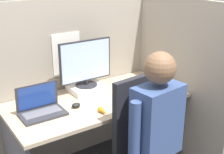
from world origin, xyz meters
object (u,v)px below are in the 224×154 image
at_px(paper_box, 87,88).
at_px(monitor, 86,63).
at_px(laptop, 41,108).
at_px(stapler, 163,83).
at_px(carrot_toy, 103,111).
at_px(office_chair, 146,149).
at_px(person, 161,132).

distance_m(paper_box, monitor, 0.24).
distance_m(laptop, stapler, 1.18).
bearing_deg(carrot_toy, office_chair, -62.93).
xyz_separation_m(stapler, person, (-0.63, -0.67, 0.01)).
height_order(paper_box, office_chair, office_chair).
distance_m(paper_box, person, 0.95).
bearing_deg(stapler, monitor, 156.77).
xyz_separation_m(laptop, office_chair, (0.56, -0.59, -0.25)).
bearing_deg(carrot_toy, laptop, 145.99).
distance_m(monitor, laptop, 0.59).
relative_size(paper_box, carrot_toy, 2.56).
distance_m(monitor, carrot_toy, 0.54).
height_order(laptop, office_chair, office_chair).
bearing_deg(paper_box, person, -87.94).
relative_size(stapler, carrot_toy, 1.22).
relative_size(paper_box, person, 0.24).
relative_size(monitor, office_chair, 0.47).
relative_size(laptop, carrot_toy, 2.83).
bearing_deg(office_chair, laptop, 133.47).
distance_m(carrot_toy, office_chair, 0.43).
relative_size(stapler, person, 0.11).
bearing_deg(paper_box, laptop, -158.59).
height_order(laptop, stapler, laptop).
distance_m(paper_box, laptop, 0.55).
bearing_deg(monitor, person, -87.94).
bearing_deg(monitor, stapler, -23.23).
bearing_deg(person, office_chair, 83.77).
bearing_deg(monitor, carrot_toy, -103.76).
relative_size(monitor, carrot_toy, 4.14).
relative_size(carrot_toy, person, 0.09).
height_order(paper_box, stapler, paper_box).
bearing_deg(person, stapler, 46.67).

